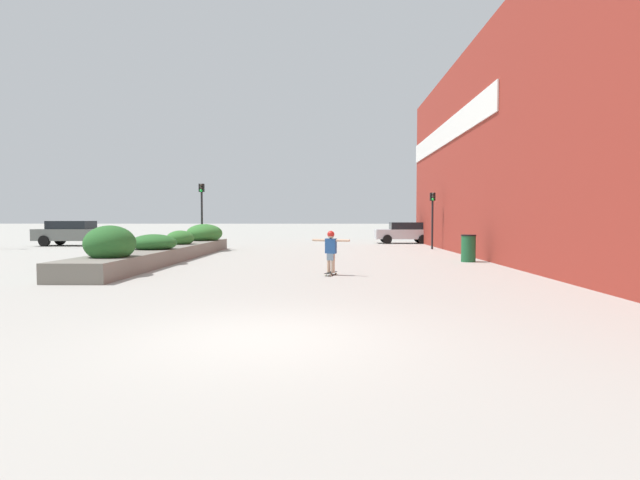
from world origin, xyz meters
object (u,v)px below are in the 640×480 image
(skateboard, at_px, (331,273))
(car_center_left, at_px, (404,232))
(traffic_light_left, at_px, (202,205))
(trash_bin, at_px, (468,248))
(car_center_right, at_px, (74,233))
(traffic_light_right, at_px, (433,210))
(skateboarder, at_px, (331,247))
(car_leftmost, at_px, (565,233))

(skateboard, bearing_deg, car_center_left, 94.48)
(car_center_left, height_order, traffic_light_left, traffic_light_left)
(car_center_left, bearing_deg, trash_bin, -178.52)
(trash_bin, relative_size, car_center_left, 0.28)
(traffic_light_left, bearing_deg, trash_bin, -30.33)
(car_center_left, bearing_deg, traffic_light_left, 121.07)
(car_center_right, xyz_separation_m, traffic_light_right, (21.98, -3.11, 1.35))
(traffic_light_right, bearing_deg, trash_bin, -91.65)
(skateboard, relative_size, traffic_light_left, 0.20)
(skateboard, xyz_separation_m, car_center_right, (-16.24, 16.07, 0.76))
(car_center_left, distance_m, traffic_light_right, 6.74)
(traffic_light_left, bearing_deg, skateboarder, -59.83)
(car_center_left, bearing_deg, skateboard, 165.29)
(skateboard, relative_size, car_center_right, 0.16)
(car_center_right, relative_size, traffic_light_right, 1.44)
(traffic_light_right, bearing_deg, car_center_left, 95.37)
(skateboard, relative_size, car_center_left, 0.19)
(car_center_left, xyz_separation_m, car_center_right, (-21.37, -3.45, 0.07))
(traffic_light_left, bearing_deg, traffic_light_right, 3.52)
(skateboarder, relative_size, traffic_light_right, 0.40)
(car_center_right, bearing_deg, car_leftmost, 91.18)
(skateboarder, xyz_separation_m, car_leftmost, (14.90, 16.71, -0.08))
(trash_bin, distance_m, traffic_light_left, 14.70)
(skateboard, distance_m, skateboarder, 0.79)
(car_leftmost, xyz_separation_m, car_center_left, (-9.78, 2.81, -0.02))
(car_leftmost, bearing_deg, car_center_left, -106.05)
(traffic_light_right, bearing_deg, skateboarder, -113.90)
(trash_bin, xyz_separation_m, car_leftmost, (9.40, 11.90, 0.24))
(trash_bin, relative_size, traffic_light_right, 0.34)
(skateboard, relative_size, traffic_light_right, 0.23)
(skateboard, height_order, traffic_light_right, traffic_light_right)
(skateboard, relative_size, trash_bin, 0.68)
(car_center_right, bearing_deg, skateboarder, 45.30)
(skateboarder, relative_size, trash_bin, 1.17)
(skateboarder, xyz_separation_m, traffic_light_left, (-7.08, 12.17, 1.61))
(car_center_right, bearing_deg, traffic_light_left, 66.96)
(car_center_left, relative_size, traffic_light_left, 1.07)
(trash_bin, height_order, traffic_light_right, traffic_light_right)
(skateboard, height_order, skateboarder, skateboarder)
(car_center_right, height_order, traffic_light_right, traffic_light_right)
(traffic_light_left, distance_m, traffic_light_right, 12.84)
(traffic_light_right, bearing_deg, car_center_right, 171.95)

